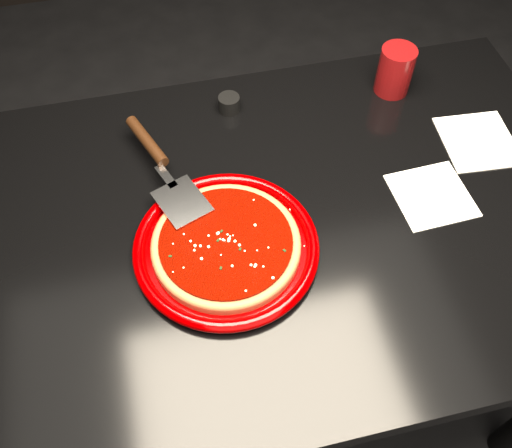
{
  "coord_description": "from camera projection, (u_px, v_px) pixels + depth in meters",
  "views": [
    {
      "loc": [
        -0.18,
        -0.58,
        1.59
      ],
      "look_at": [
        -0.05,
        -0.02,
        0.77
      ],
      "focal_mm": 40.0,
      "sensor_mm": 36.0,
      "label": 1
    }
  ],
  "objects": [
    {
      "name": "floor",
      "position": [
        273.0,
        370.0,
        1.65
      ],
      "size": [
        4.0,
        4.0,
        0.01
      ],
      "primitive_type": "cube",
      "color": "black",
      "rests_on": "ground"
    },
    {
      "name": "table",
      "position": [
        277.0,
        311.0,
        1.34
      ],
      "size": [
        1.2,
        0.8,
        0.75
      ],
      "primitive_type": "cube",
      "color": "black",
      "rests_on": "floor"
    },
    {
      "name": "ramekin",
      "position": [
        229.0,
        104.0,
        1.18
      ],
      "size": [
        0.05,
        0.05,
        0.03
      ],
      "primitive_type": "cylinder",
      "rotation": [
        0.0,
        0.0,
        -0.03
      ],
      "color": "black",
      "rests_on": "table"
    },
    {
      "name": "pizza_crust",
      "position": [
        226.0,
        246.0,
        0.98
      ],
      "size": [
        0.3,
        0.3,
        0.01
      ],
      "primitive_type": "cylinder",
      "rotation": [
        0.0,
        0.0,
        -0.17
      ],
      "color": "brown",
      "rests_on": "plate"
    },
    {
      "name": "napkin_b",
      "position": [
        478.0,
        141.0,
        1.14
      ],
      "size": [
        0.15,
        0.16,
        0.0
      ],
      "primitive_type": "cube",
      "rotation": [
        0.0,
        0.0,
        -0.08
      ],
      "color": "silver",
      "rests_on": "table"
    },
    {
      "name": "cup",
      "position": [
        395.0,
        70.0,
        1.19
      ],
      "size": [
        0.09,
        0.09,
        0.1
      ],
      "primitive_type": "cylinder",
      "rotation": [
        0.0,
        0.0,
        -0.25
      ],
      "color": "maroon",
      "rests_on": "table"
    },
    {
      "name": "plate",
      "position": [
        226.0,
        247.0,
        0.99
      ],
      "size": [
        0.37,
        0.37,
        0.02
      ],
      "primitive_type": "cylinder",
      "rotation": [
        0.0,
        0.0,
        -0.17
      ],
      "color": "#7C0000",
      "rests_on": "table"
    },
    {
      "name": "parmesan_dusting",
      "position": [
        226.0,
        240.0,
        0.97
      ],
      "size": [
        0.22,
        0.22,
        0.01
      ],
      "primitive_type": null,
      "color": "#FDF1C2",
      "rests_on": "plate"
    },
    {
      "name": "pizza_crust_rim",
      "position": [
        226.0,
        244.0,
        0.98
      ],
      "size": [
        0.3,
        0.3,
        0.02
      ],
      "primitive_type": "torus",
      "rotation": [
        0.0,
        0.0,
        -0.17
      ],
      "color": "brown",
      "rests_on": "plate"
    },
    {
      "name": "pizza_sauce",
      "position": [
        226.0,
        242.0,
        0.97
      ],
      "size": [
        0.26,
        0.26,
        0.01
      ],
      "primitive_type": "cylinder",
      "rotation": [
        0.0,
        0.0,
        -0.17
      ],
      "color": "#710800",
      "rests_on": "plate"
    },
    {
      "name": "napkin_a",
      "position": [
        432.0,
        195.0,
        1.06
      ],
      "size": [
        0.14,
        0.14,
        0.0
      ],
      "primitive_type": "cube",
      "rotation": [
        0.0,
        0.0,
        0.04
      ],
      "color": "silver",
      "rests_on": "table"
    },
    {
      "name": "basil_flecks",
      "position": [
        226.0,
        240.0,
        0.97
      ],
      "size": [
        0.2,
        0.2,
        0.0
      ],
      "primitive_type": null,
      "color": "black",
      "rests_on": "plate"
    },
    {
      "name": "pizza_server",
      "position": [
        164.0,
        167.0,
        1.05
      ],
      "size": [
        0.2,
        0.34,
        0.02
      ],
      "primitive_type": null,
      "rotation": [
        0.0,
        0.0,
        0.37
      ],
      "color": "silver",
      "rests_on": "plate"
    }
  ]
}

